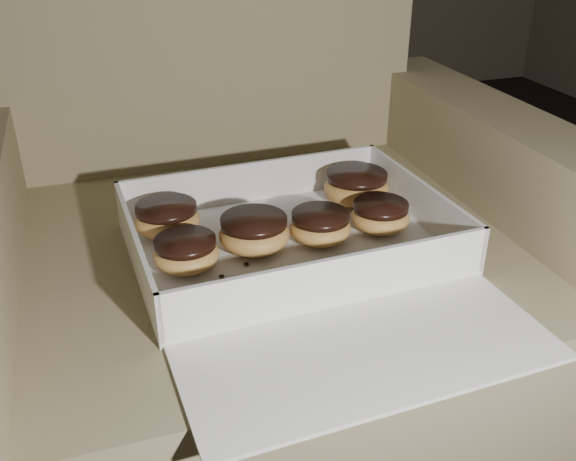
# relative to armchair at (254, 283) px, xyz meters

# --- Properties ---
(armchair) EXTENTS (0.85, 0.72, 0.89)m
(armchair) POSITION_rel_armchair_xyz_m (0.00, 0.00, 0.00)
(armchair) COLOR #8A7E58
(armchair) RESTS_ON floor
(bakery_box) EXTENTS (0.41, 0.48, 0.07)m
(bakery_box) POSITION_rel_armchair_xyz_m (0.02, -0.15, 0.13)
(bakery_box) COLOR white
(bakery_box) RESTS_ON armchair
(donut_a) EXTENTS (0.09, 0.09, 0.05)m
(donut_a) POSITION_rel_armchair_xyz_m (-0.03, -0.11, 0.15)
(donut_a) COLOR #ECA452
(donut_a) RESTS_ON bakery_box
(donut_b) EXTENTS (0.08, 0.08, 0.04)m
(donut_b) POSITION_rel_armchair_xyz_m (0.15, -0.11, 0.15)
(donut_b) COLOR #ECA452
(donut_b) RESTS_ON bakery_box
(donut_c) EXTENTS (0.08, 0.08, 0.04)m
(donut_c) POSITION_rel_armchair_xyz_m (-0.12, -0.13, 0.15)
(donut_c) COLOR #ECA452
(donut_c) RESTS_ON bakery_box
(donut_d) EXTENTS (0.10, 0.10, 0.05)m
(donut_d) POSITION_rel_armchair_xyz_m (0.15, -0.02, 0.15)
(donut_d) COLOR #ECA452
(donut_d) RESTS_ON bakery_box
(donut_e) EXTENTS (0.09, 0.09, 0.04)m
(donut_e) POSITION_rel_armchair_xyz_m (-0.13, -0.04, 0.15)
(donut_e) COLOR #ECA452
(donut_e) RESTS_ON bakery_box
(donut_f) EXTENTS (0.08, 0.08, 0.04)m
(donut_f) POSITION_rel_armchair_xyz_m (0.06, -0.12, 0.15)
(donut_f) COLOR #ECA452
(donut_f) RESTS_ON bakery_box
(crumb_a) EXTENTS (0.01, 0.01, 0.00)m
(crumb_a) POSITION_rel_armchair_xyz_m (-0.05, -0.15, 0.13)
(crumb_a) COLOR black
(crumb_a) RESTS_ON bakery_box
(crumb_b) EXTENTS (0.01, 0.01, 0.00)m
(crumb_b) POSITION_rel_armchair_xyz_m (-0.09, -0.18, 0.13)
(crumb_b) COLOR black
(crumb_b) RESTS_ON bakery_box
(crumb_c) EXTENTS (0.01, 0.01, 0.00)m
(crumb_c) POSITION_rel_armchair_xyz_m (-0.15, -0.24, 0.13)
(crumb_c) COLOR black
(crumb_c) RESTS_ON bakery_box
(crumb_d) EXTENTS (0.01, 0.01, 0.00)m
(crumb_d) POSITION_rel_armchair_xyz_m (-0.08, -0.16, 0.13)
(crumb_d) COLOR black
(crumb_d) RESTS_ON bakery_box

